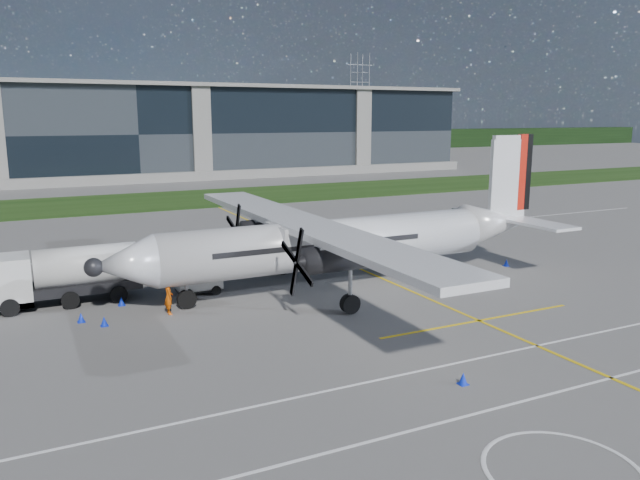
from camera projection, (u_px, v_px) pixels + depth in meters
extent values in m
plane|color=#575553|center=(191.00, 208.00, 71.33)|extent=(400.00, 400.00, 0.00)
cube|color=#19360E|center=(174.00, 200.00, 78.36)|extent=(400.00, 18.00, 0.04)
cube|color=black|center=(128.00, 133.00, 105.05)|extent=(120.00, 20.00, 15.00)
cube|color=black|center=(89.00, 145.00, 158.71)|extent=(400.00, 6.00, 6.00)
cube|color=yellow|center=(336.00, 258.00, 46.24)|extent=(0.20, 70.00, 0.01)
cube|color=white|center=(557.00, 392.00, 23.83)|extent=(90.00, 0.15, 0.01)
imported|color=#F25907|center=(168.00, 294.00, 33.09)|extent=(0.63, 0.88, 2.15)
cone|color=#0C25CC|center=(228.00, 242.00, 50.88)|extent=(0.36, 0.36, 0.50)
cone|color=#0C25CC|center=(463.00, 378.00, 24.50)|extent=(0.36, 0.36, 0.50)
cone|color=#0C25CC|center=(121.00, 301.00, 34.70)|extent=(0.36, 0.36, 0.50)
cone|color=#0C25CC|center=(104.00, 321.00, 31.31)|extent=(0.36, 0.36, 0.50)
cone|color=#0C25CC|center=(81.00, 317.00, 31.90)|extent=(0.36, 0.36, 0.50)
cone|color=#0C25CC|center=(506.00, 263.00, 43.79)|extent=(0.36, 0.36, 0.50)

